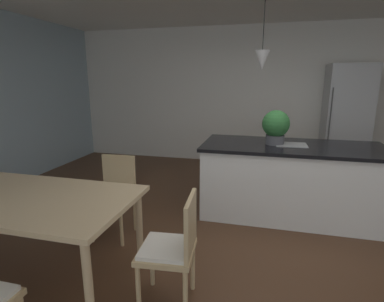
{
  "coord_description": "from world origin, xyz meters",
  "views": [
    {
      "loc": [
        -0.1,
        -2.85,
        1.67
      ],
      "look_at": [
        -0.8,
        -0.06,
        0.98
      ],
      "focal_mm": 27.7,
      "sensor_mm": 36.0,
      "label": 1
    }
  ],
  "objects": [
    {
      "name": "chair_kitchen_end",
      "position": [
        -0.71,
        -0.99,
        0.47
      ],
      "size": [
        0.43,
        0.43,
        0.87
      ],
      "color": "tan",
      "rests_on": "ground_plane"
    },
    {
      "name": "potted_plant_on_island",
      "position": [
        0.02,
        0.84,
        1.13
      ],
      "size": [
        0.33,
        0.33,
        0.42
      ],
      "color": "#4C4C51",
      "rests_on": "kitchen_island"
    },
    {
      "name": "kitchen_island",
      "position": [
        0.23,
        0.84,
        0.46
      ],
      "size": [
        2.17,
        0.98,
        0.91
      ],
      "color": "white",
      "rests_on": "ground_plane"
    },
    {
      "name": "chair_far_right",
      "position": [
        -1.65,
        -0.14,
        0.47
      ],
      "size": [
        0.41,
        0.41,
        0.87
      ],
      "color": "tan",
      "rests_on": "ground_plane"
    },
    {
      "name": "wall_back_kitchen",
      "position": [
        0.0,
        3.26,
        1.35
      ],
      "size": [
        10.0,
        0.12,
        2.7
      ],
      "primitive_type": "cube",
      "color": "white",
      "rests_on": "ground_plane"
    },
    {
      "name": "dining_table",
      "position": [
        -2.11,
        -1.0,
        0.69
      ],
      "size": [
        2.05,
        0.97,
        0.75
      ],
      "color": "#D1B284",
      "rests_on": "ground_plane"
    },
    {
      "name": "refrigerator",
      "position": [
        1.26,
        2.86,
        0.97
      ],
      "size": [
        0.72,
        0.67,
        1.94
      ],
      "color": "#B2B5B7",
      "rests_on": "ground_plane"
    },
    {
      "name": "pendant_over_island_main",
      "position": [
        -0.19,
        0.84,
        1.89
      ],
      "size": [
        0.17,
        0.17,
        0.92
      ],
      "color": "black"
    },
    {
      "name": "ground_plane",
      "position": [
        0.0,
        0.0,
        -0.02
      ],
      "size": [
        10.0,
        8.4,
        0.04
      ],
      "primitive_type": "cube",
      "color": "#4C301E"
    }
  ]
}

